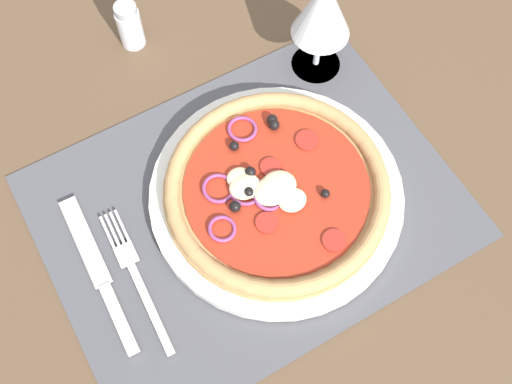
{
  "coord_description": "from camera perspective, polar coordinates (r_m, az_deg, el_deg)",
  "views": [
    {
      "loc": [
        -14.26,
        -26.46,
        66.06
      ],
      "look_at": [
        0.95,
        0.0,
        2.81
      ],
      "focal_mm": 43.64,
      "sensor_mm": 36.0,
      "label": 1
    }
  ],
  "objects": [
    {
      "name": "plate",
      "position": [
        0.72,
        1.87,
        -0.31
      ],
      "size": [
        29.35,
        29.35,
        1.41
      ],
      "primitive_type": "cylinder",
      "color": "silver",
      "rests_on": "placemat"
    },
    {
      "name": "placemat",
      "position": [
        0.72,
        -0.66,
        -1.24
      ],
      "size": [
        46.7,
        35.53,
        0.4
      ],
      "primitive_type": "cube",
      "color": "#4C4C51",
      "rests_on": "ground_plane"
    },
    {
      "name": "pizza",
      "position": [
        0.7,
        1.84,
        0.33
      ],
      "size": [
        25.88,
        25.88,
        2.62
      ],
      "color": "tan",
      "rests_on": "plate"
    },
    {
      "name": "ground_plane",
      "position": [
        0.74,
        -0.64,
        -1.69
      ],
      "size": [
        190.0,
        140.0,
        2.4
      ],
      "primitive_type": "cube",
      "color": "brown"
    },
    {
      "name": "knife",
      "position": [
        0.71,
        -14.27,
        -7.03
      ],
      "size": [
        2.38,
        20.04,
        0.62
      ],
      "rotation": [
        0.0,
        0.0,
        1.54
      ],
      "color": "silver",
      "rests_on": "placemat"
    },
    {
      "name": "wine_glass",
      "position": [
        0.76,
        6.17,
        16.25
      ],
      "size": [
        7.2,
        7.2,
        14.9
      ],
      "color": "silver",
      "rests_on": "ground_plane"
    },
    {
      "name": "pepper_shaker",
      "position": [
        0.85,
        -11.52,
        14.73
      ],
      "size": [
        3.2,
        3.2,
        6.7
      ],
      "color": "silver",
      "rests_on": "ground_plane"
    },
    {
      "name": "fork",
      "position": [
        0.7,
        -11.08,
        -7.26
      ],
      "size": [
        2.46,
        18.05,
        0.44
      ],
      "rotation": [
        0.0,
        0.0,
        1.53
      ],
      "color": "silver",
      "rests_on": "placemat"
    }
  ]
}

